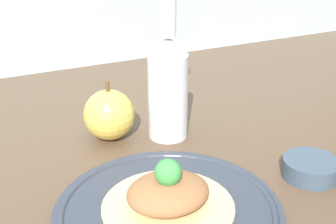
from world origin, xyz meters
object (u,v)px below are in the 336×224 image
object	(u,v)px
apple	(109,115)
dipping_bowl	(310,168)
plated_food	(168,194)
cider_bottle	(168,81)
plate	(168,211)

from	to	relation	value
apple	dipping_bowl	xyz separation A→B (cm)	(22.12, -23.48, -2.86)
plated_food	cider_bottle	world-z (taller)	cider_bottle
plated_food	dipping_bowl	distance (cm)	22.58
plate	cider_bottle	size ratio (longest dim) A/B	1.06
plated_food	plate	bearing A→B (deg)	-45.00
plate	plated_food	bearing A→B (deg)	135.00
plate	plated_food	size ratio (longest dim) A/B	1.73
plate	cider_bottle	distance (cm)	24.03
apple	dipping_bowl	distance (cm)	32.38
plate	cider_bottle	world-z (taller)	cider_bottle
cider_bottle	apple	distance (cm)	11.16
apple	cider_bottle	bearing A→B (deg)	-19.96
cider_bottle	dipping_bowl	xyz separation A→B (cm)	(13.04, -20.18, -8.45)
plate	plated_food	world-z (taller)	plated_food
plated_food	cider_bottle	bearing A→B (deg)	65.04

